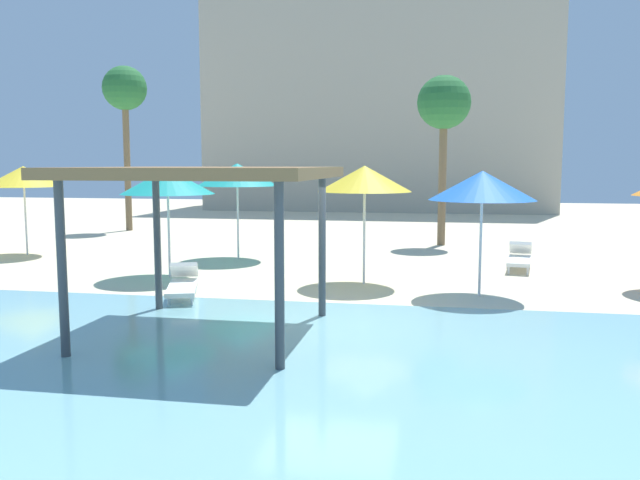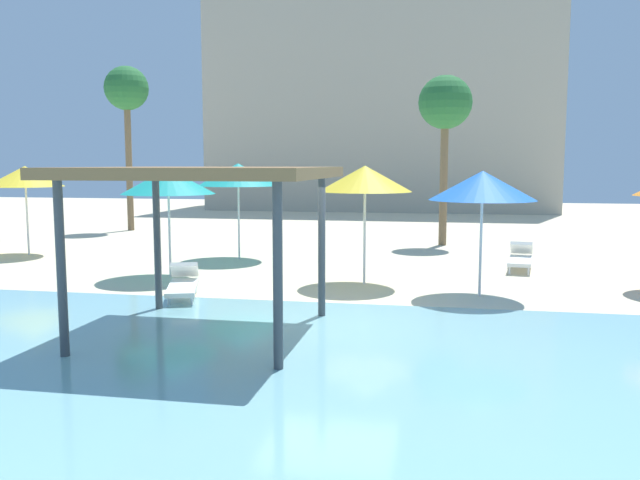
{
  "view_description": "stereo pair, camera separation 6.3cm",
  "coord_description": "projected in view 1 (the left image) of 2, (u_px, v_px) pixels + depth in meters",
  "views": [
    {
      "loc": [
        1.99,
        -11.75,
        2.93
      ],
      "look_at": [
        -0.56,
        2.0,
        1.3
      ],
      "focal_mm": 36.67,
      "sensor_mm": 36.0,
      "label": 1
    },
    {
      "loc": [
        2.05,
        -11.74,
        2.93
      ],
      "look_at": [
        -0.56,
        2.0,
        1.3
      ],
      "focal_mm": 36.67,
      "sensor_mm": 36.0,
      "label": 2
    }
  ],
  "objects": [
    {
      "name": "palm_tree_1",
      "position": [
        125.0,
        93.0,
        28.32
      ],
      "size": [
        1.9,
        1.9,
        7.16
      ],
      "color": "brown",
      "rests_on": "ground"
    },
    {
      "name": "palm_tree_0",
      "position": [
        444.0,
        106.0,
        23.17
      ],
      "size": [
        1.9,
        1.9,
        6.06
      ],
      "color": "brown",
      "rests_on": "ground"
    },
    {
      "name": "beach_umbrella_blue_1",
      "position": [
        482.0,
        186.0,
        14.27
      ],
      "size": [
        2.33,
        2.33,
        2.78
      ],
      "color": "silver",
      "rests_on": "ground"
    },
    {
      "name": "lounge_chair_1",
      "position": [
        520.0,
        258.0,
        18.2
      ],
      "size": [
        0.87,
        1.96,
        0.74
      ],
      "rotation": [
        0.0,
        0.0,
        -1.72
      ],
      "color": "white",
      "rests_on": "ground"
    },
    {
      "name": "hotel_block_0",
      "position": [
        381.0,
        95.0,
        43.62
      ],
      "size": [
        21.68,
        10.01,
        15.01
      ],
      "primitive_type": "cube",
      "color": "#B2A893",
      "rests_on": "ground"
    },
    {
      "name": "lounge_chair_0",
      "position": [
        183.0,
        284.0,
        14.27
      ],
      "size": [
        1.17,
        1.99,
        0.74
      ],
      "rotation": [
        0.0,
        0.0,
        -1.25
      ],
      "color": "white",
      "rests_on": "ground"
    },
    {
      "name": "beach_umbrella_teal_5",
      "position": [
        167.0,
        181.0,
        16.73
      ],
      "size": [
        2.4,
        2.4,
        2.82
      ],
      "color": "silver",
      "rests_on": "ground"
    },
    {
      "name": "beach_umbrella_teal_6",
      "position": [
        237.0,
        175.0,
        19.95
      ],
      "size": [
        2.5,
        2.5,
        2.95
      ],
      "color": "silver",
      "rests_on": "ground"
    },
    {
      "name": "shade_pavilion",
      "position": [
        206.0,
        178.0,
        10.89
      ],
      "size": [
        4.03,
        4.03,
        2.88
      ],
      "color": "#42474C",
      "rests_on": "ground"
    },
    {
      "name": "lagoon_water",
      "position": [
        249.0,
        435.0,
        7.04
      ],
      "size": [
        44.0,
        13.5,
        0.04
      ],
      "primitive_type": "cube",
      "color": "#7AB7C1",
      "rests_on": "ground"
    },
    {
      "name": "beach_umbrella_yellow_0",
      "position": [
        23.0,
        176.0,
        20.85
      ],
      "size": [
        2.38,
        2.38,
        2.87
      ],
      "color": "silver",
      "rests_on": "ground"
    },
    {
      "name": "beach_umbrella_yellow_3",
      "position": [
        365.0,
        179.0,
        15.73
      ],
      "size": [
        2.27,
        2.27,
        2.89
      ],
      "color": "silver",
      "rests_on": "ground"
    },
    {
      "name": "ground_plane",
      "position": [
        330.0,
        322.0,
        12.17
      ],
      "size": [
        80.0,
        80.0,
        0.0
      ],
      "primitive_type": "plane",
      "color": "beige"
    }
  ]
}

